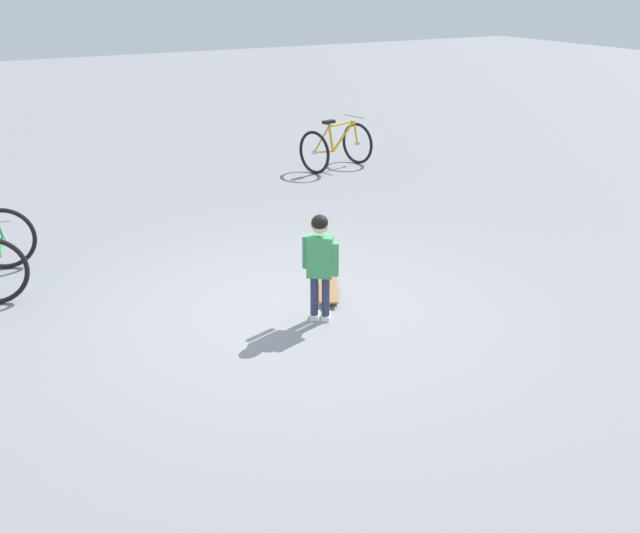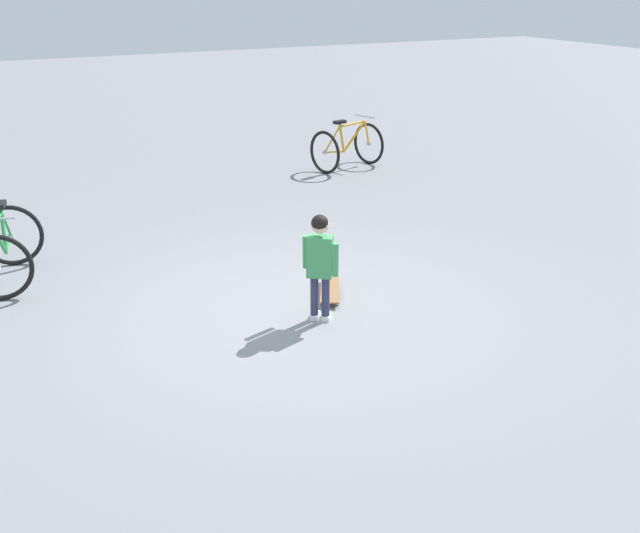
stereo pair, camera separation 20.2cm
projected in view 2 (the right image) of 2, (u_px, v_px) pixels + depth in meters
ground_plane at (290, 311)px, 7.42m from camera, size 50.00×50.00×0.00m
child_person at (320, 256)px, 7.01m from camera, size 0.28×0.37×1.06m
skateboard at (330, 289)px, 7.78m from camera, size 0.51×0.72×0.07m
bicycle_near at (4, 249)px, 8.00m from camera, size 0.94×1.21×0.85m
bicycle_mid at (347, 146)px, 12.65m from camera, size 1.21×0.95×0.85m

